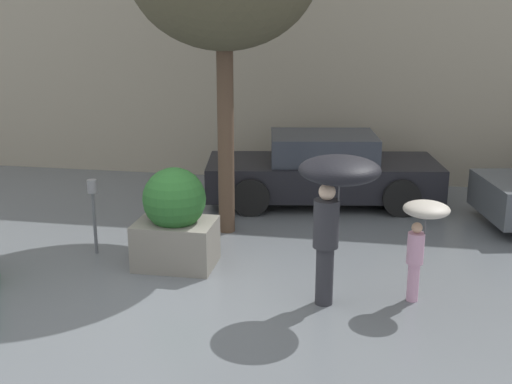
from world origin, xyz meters
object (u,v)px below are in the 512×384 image
(person_adult, at_px, (336,189))
(person_child, at_px, (422,227))
(planter_box, at_px, (175,220))
(parking_meter, at_px, (93,200))
(parked_car_near, at_px, (322,171))

(person_adult, xyz_separation_m, person_child, (1.06, 0.30, -0.52))
(planter_box, height_order, person_adult, person_adult)
(planter_box, bearing_deg, parking_meter, 169.17)
(planter_box, height_order, parked_car_near, planter_box)
(person_adult, bearing_deg, parking_meter, 172.16)
(person_adult, bearing_deg, parked_car_near, 105.85)
(parked_car_near, bearing_deg, person_adult, 176.92)
(planter_box, xyz_separation_m, person_adult, (2.30, -0.88, 0.82))
(person_child, height_order, parking_meter, person_child)
(person_adult, distance_m, parked_car_near, 4.54)
(person_child, xyz_separation_m, parking_meter, (-4.70, 0.84, -0.16))
(person_adult, relative_size, parking_meter, 1.66)
(parked_car_near, bearing_deg, parking_meter, 126.75)
(planter_box, height_order, person_child, planter_box)
(person_adult, height_order, parking_meter, person_adult)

